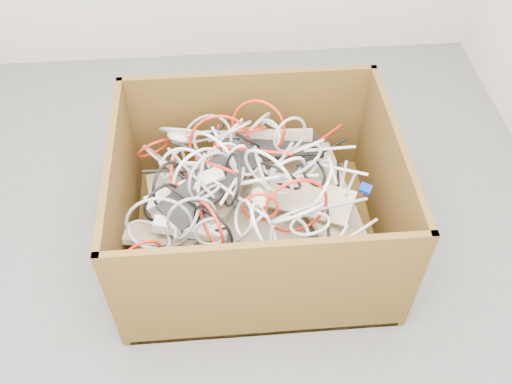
{
  "coord_description": "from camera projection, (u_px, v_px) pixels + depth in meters",
  "views": [
    {
      "loc": [
        0.02,
        -1.35,
        1.95
      ],
      "look_at": [
        0.14,
        0.11,
        0.3
      ],
      "focal_mm": 39.17,
      "sensor_mm": 36.0,
      "label": 1
    }
  ],
  "objects": [
    {
      "name": "ground",
      "position": [
        226.0,
        261.0,
        2.35
      ],
      "size": [
        3.0,
        3.0,
        0.0
      ],
      "primitive_type": "plane",
      "color": "#525254",
      "rests_on": "ground"
    },
    {
      "name": "mice_scatter",
      "position": [
        226.0,
        185.0,
        2.14
      ],
      "size": [
        0.69,
        0.67,
        0.2
      ],
      "color": "beige",
      "rests_on": "keyboard_pile"
    },
    {
      "name": "cardboard_box",
      "position": [
        253.0,
        220.0,
        2.3
      ],
      "size": [
        1.07,
        0.89,
        0.57
      ],
      "color": "#412E10",
      "rests_on": "ground"
    },
    {
      "name": "vga_plug",
      "position": [
        365.0,
        189.0,
        2.14
      ],
      "size": [
        0.06,
        0.06,
        0.03
      ],
      "primitive_type": "cube",
      "rotation": [
        0.09,
        0.14,
        -0.48
      ],
      "color": "#0B2AAD",
      "rests_on": "keyboard_pile"
    },
    {
      "name": "power_strip_right",
      "position": [
        191.0,
        229.0,
        2.05
      ],
      "size": [
        0.28,
        0.1,
        0.09
      ],
      "primitive_type": "cube",
      "rotation": [
        -0.1,
        0.17,
        -0.15
      ],
      "color": "silver",
      "rests_on": "keyboard_pile"
    },
    {
      "name": "power_strip_left",
      "position": [
        185.0,
        189.0,
        2.11
      ],
      "size": [
        0.32,
        0.13,
        0.13
      ],
      "primitive_type": "cube",
      "rotation": [
        0.14,
        -0.26,
        0.23
      ],
      "color": "silver",
      "rests_on": "keyboard_pile"
    },
    {
      "name": "keyboard_pile",
      "position": [
        255.0,
        195.0,
        2.23
      ],
      "size": [
        0.94,
        0.81,
        0.35
      ],
      "color": "tan",
      "rests_on": "cardboard_box"
    },
    {
      "name": "cable_tangle",
      "position": [
        232.0,
        178.0,
        2.11
      ],
      "size": [
        0.96,
        0.82,
        0.44
      ],
      "color": "red",
      "rests_on": "keyboard_pile"
    }
  ]
}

